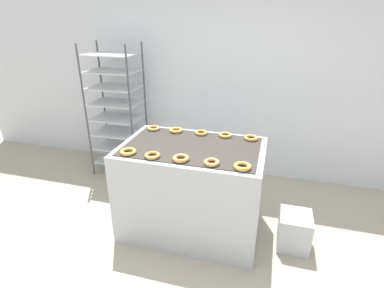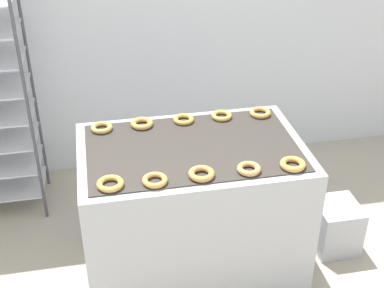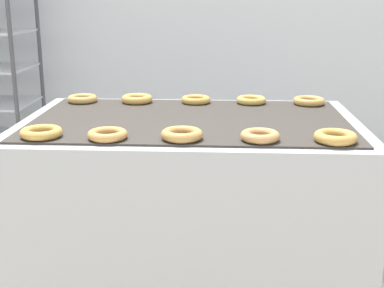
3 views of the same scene
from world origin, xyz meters
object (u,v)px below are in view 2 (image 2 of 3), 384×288
(donut_near_center, at_px, (201,174))
(donut_far_right, at_px, (222,116))
(fryer_machine, at_px, (192,209))
(donut_near_right, at_px, (249,169))
(glaze_bin, at_px, (335,226))
(donut_far_left, at_px, (142,123))
(donut_near_left, at_px, (155,180))
(donut_far_center, at_px, (184,119))
(donut_near_leftmost, at_px, (110,184))
(donut_far_leftmost, at_px, (102,128))
(donut_near_rightmost, at_px, (293,164))
(donut_far_rightmost, at_px, (260,113))

(donut_near_center, xyz_separation_m, donut_far_right, (0.28, 0.65, -0.00))
(donut_far_right, bearing_deg, donut_near_center, -112.98)
(fryer_machine, relative_size, donut_near_right, 10.08)
(glaze_bin, distance_m, donut_far_left, 1.57)
(donut_far_left, bearing_deg, glaze_bin, -14.31)
(glaze_bin, relative_size, donut_near_left, 2.56)
(fryer_machine, height_order, donut_near_left, donut_near_left)
(glaze_bin, bearing_deg, donut_far_center, 161.76)
(fryer_machine, height_order, glaze_bin, fryer_machine)
(donut_near_leftmost, xyz_separation_m, donut_near_center, (0.51, -0.00, 0.00))
(donut_far_leftmost, bearing_deg, fryer_machine, -31.11)
(donut_near_right, xyz_separation_m, donut_far_right, (0.00, 0.66, -0.00))
(donut_far_left, bearing_deg, donut_near_leftmost, -110.95)
(donut_near_rightmost, bearing_deg, donut_near_right, 178.98)
(donut_near_leftmost, relative_size, donut_far_right, 1.08)
(donut_near_center, xyz_separation_m, donut_near_rightmost, (0.53, -0.01, -0.00))
(glaze_bin, relative_size, donut_near_leftmost, 2.42)
(donut_near_rightmost, xyz_separation_m, donut_far_rightmost, (0.01, 0.65, -0.00))
(donut_near_left, relative_size, donut_far_left, 0.97)
(donut_near_left, relative_size, donut_near_right, 1.03)
(donut_near_right, distance_m, donut_far_center, 0.70)
(donut_near_leftmost, height_order, donut_far_center, donut_near_leftmost)
(fryer_machine, bearing_deg, donut_near_left, -129.53)
(donut_near_right, relative_size, donut_far_rightmost, 0.95)
(donut_near_left, height_order, donut_near_right, donut_near_right)
(donut_far_leftmost, bearing_deg, donut_near_right, -39.09)
(donut_near_center, height_order, donut_far_left, same)
(donut_far_left, relative_size, donut_far_rightmost, 1.02)
(glaze_bin, bearing_deg, donut_near_center, -163.55)
(donut_near_center, relative_size, donut_far_right, 1.08)
(fryer_machine, distance_m, donut_near_right, 0.65)
(donut_near_right, distance_m, donut_near_rightmost, 0.26)
(donut_far_leftmost, bearing_deg, donut_near_leftmost, -88.79)
(donut_far_leftmost, bearing_deg, donut_far_rightmost, 0.13)
(donut_far_center, bearing_deg, donut_far_leftmost, -178.92)
(donut_near_leftmost, distance_m, donut_near_right, 0.78)
(donut_near_left, bearing_deg, donut_far_right, 50.81)
(donut_far_leftmost, xyz_separation_m, donut_far_center, (0.54, 0.01, -0.00))
(donut_near_left, bearing_deg, donut_far_center, 66.92)
(fryer_machine, bearing_deg, donut_near_center, -91.82)
(donut_far_center, relative_size, donut_far_rightmost, 0.95)
(donut_far_left, xyz_separation_m, donut_far_center, (0.28, 0.01, -0.00))
(donut_near_center, xyz_separation_m, donut_far_center, (0.02, 0.65, -0.00))
(donut_near_leftmost, xyz_separation_m, donut_near_rightmost, (1.04, -0.01, 0.00))
(donut_near_rightmost, xyz_separation_m, donut_far_leftmost, (-1.05, 0.65, -0.00))
(donut_near_left, height_order, donut_far_leftmost, same)
(donut_near_rightmost, relative_size, donut_far_rightmost, 1.03)
(donut_far_leftmost, bearing_deg, donut_far_left, 0.87)
(donut_near_left, distance_m, donut_far_left, 0.65)
(donut_near_right, bearing_deg, donut_far_leftmost, 140.91)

